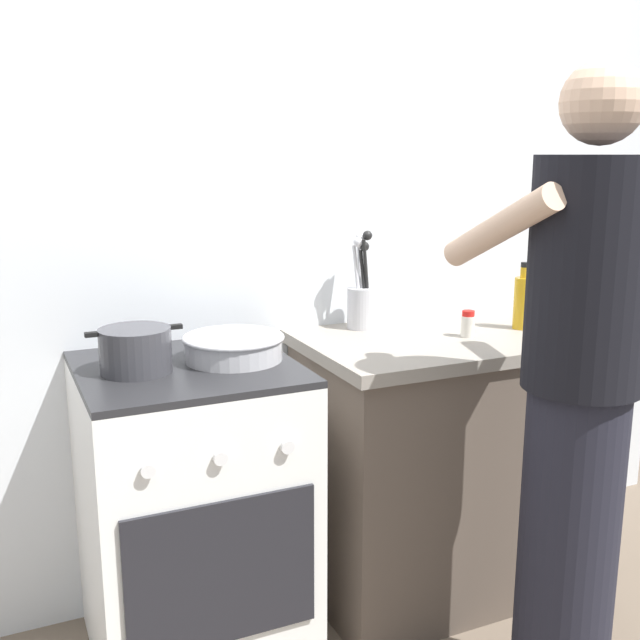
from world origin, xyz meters
name	(u,v)px	position (x,y,z in m)	size (l,w,h in m)	color
back_wall	(314,223)	(0.20, 0.50, 1.25)	(3.20, 0.10, 2.50)	silver
countertop	(449,461)	(0.55, 0.15, 0.45)	(1.00, 0.60, 0.90)	brown
stove_range	(192,513)	(-0.35, 0.15, 0.45)	(0.60, 0.62, 0.90)	white
pot	(136,350)	(-0.49, 0.14, 0.96)	(0.26, 0.19, 0.12)	#38383D
mixing_bowl	(234,346)	(-0.21, 0.15, 0.94)	(0.29, 0.29, 0.07)	#B7B7BC
utensil_crock	(362,301)	(0.31, 0.35, 1.00)	(0.10, 0.10, 0.33)	silver
spice_bottle	(468,324)	(0.57, 0.10, 0.94)	(0.04, 0.04, 0.09)	silver
oil_bottle	(523,301)	(0.81, 0.12, 0.99)	(0.06, 0.06, 0.23)	gold
person	(578,402)	(0.51, -0.46, 0.86)	(0.41, 0.50, 1.70)	black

